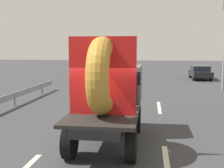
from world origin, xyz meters
TOP-DOWN VIEW (x-y plane):
  - ground_plane at (0.00, 0.00)m, footprint 120.00×120.00m
  - flatbed_truck at (0.25, 0.62)m, footprint 2.02×4.57m
  - distant_sedan at (-3.34, 16.77)m, footprint 1.79×4.19m
  - lane_dash_left_far at (-1.55, 6.22)m, footprint 0.16×2.02m
  - lane_dash_right_near at (2.05, -1.34)m, footprint 0.16×2.92m
  - lane_dash_right_far at (2.05, 6.05)m, footprint 0.16×2.96m
  - oncoming_car at (6.33, 19.95)m, footprint 1.73×4.04m

SIDE VIEW (x-z plane):
  - ground_plane at x=0.00m, z-range 0.00..0.00m
  - lane_dash_left_far at x=-1.55m, z-range 0.00..0.01m
  - lane_dash_right_near at x=2.05m, z-range 0.00..0.01m
  - lane_dash_right_far at x=2.05m, z-range 0.00..0.01m
  - oncoming_car at x=6.33m, z-range 0.05..1.36m
  - distant_sedan at x=-3.34m, z-range 0.05..1.42m
  - flatbed_truck at x=0.25m, z-range 0.00..3.37m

